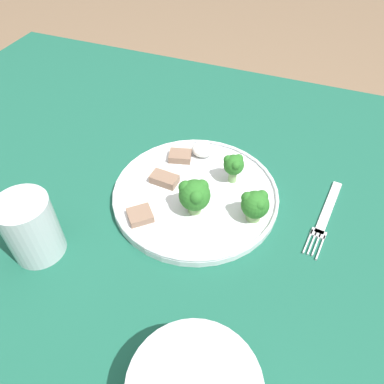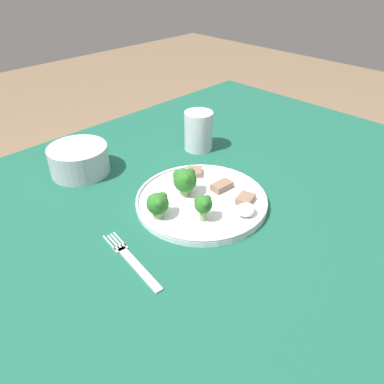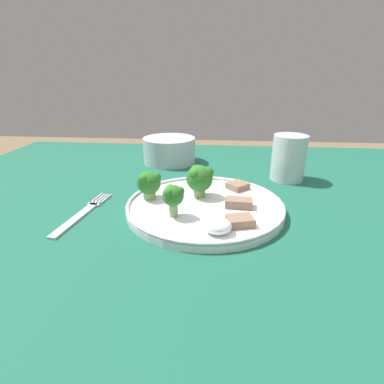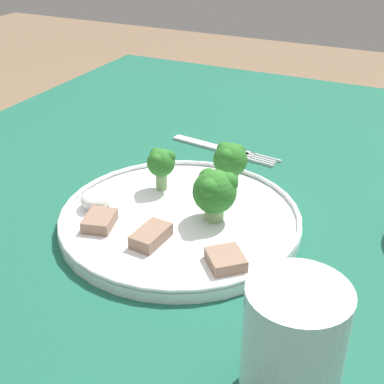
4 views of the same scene
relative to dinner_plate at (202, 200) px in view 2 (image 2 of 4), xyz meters
name	(u,v)px [view 2 (image 2 of 4)]	position (x,y,z in m)	size (l,w,h in m)	color
ground_plane	(200,373)	(0.04, 0.03, -0.75)	(8.00, 8.00, 0.00)	#7F664C
table	(203,223)	(0.04, 0.03, -0.10)	(1.35, 0.99, 0.74)	#195642
dinner_plate	(202,200)	(0.00, 0.00, 0.00)	(0.29, 0.29, 0.02)	white
fork	(132,261)	(-0.22, -0.04, -0.01)	(0.04, 0.18, 0.00)	silver
cream_bowl	(79,160)	(-0.11, 0.31, 0.02)	(0.14, 0.14, 0.07)	#B7BCC6
drinking_glass	(199,133)	(0.18, 0.19, 0.04)	(0.08, 0.08, 0.10)	silver
broccoli_floret_near_rim_left	(185,180)	(-0.01, 0.04, 0.04)	(0.05, 0.05, 0.06)	#7FA866
broccoli_floret_center_left	(158,204)	(-0.11, 0.02, 0.04)	(0.05, 0.04, 0.05)	#7FA866
broccoli_floret_back_left	(203,205)	(-0.05, -0.05, 0.04)	(0.04, 0.04, 0.06)	#7FA866
meat_slice_front_slice	(194,172)	(0.06, 0.08, 0.01)	(0.05, 0.05, 0.01)	#846651
meat_slice_middle_slice	(222,186)	(0.06, 0.00, 0.01)	(0.05, 0.03, 0.02)	#846651
meat_slice_rear_slice	(245,199)	(0.06, -0.07, 0.01)	(0.05, 0.04, 0.01)	#846651
sauce_dollop	(246,210)	(0.02, -0.10, 0.01)	(0.04, 0.04, 0.02)	white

